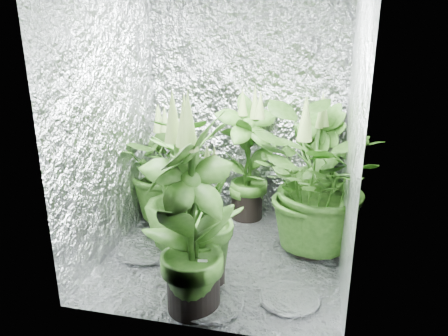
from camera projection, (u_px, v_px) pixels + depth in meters
name	position (u px, v px, depth m)	size (l,w,h in m)	color
ground	(224.00, 254.00, 3.12)	(1.60, 1.60, 0.00)	silver
walls	(224.00, 116.00, 2.80)	(1.62, 1.62, 2.00)	silver
plant_a	(168.00, 166.00, 3.53)	(0.98, 0.98, 0.97)	black
plant_b	(248.00, 160.00, 3.54)	(0.73, 0.73, 1.09)	black
plant_c	(312.00, 168.00, 3.39)	(0.63, 0.63, 1.06)	black
plant_d	(178.00, 196.00, 3.05)	(0.66, 0.66, 0.92)	black
plant_e	(315.00, 183.00, 2.99)	(0.95, 0.95, 1.11)	black
plant_f	(192.00, 217.00, 2.35)	(0.71, 0.71, 1.26)	black
plant_g	(202.00, 224.00, 2.62)	(0.52, 0.52, 0.94)	black
circulation_fan	(311.00, 220.00, 3.27)	(0.17, 0.33, 0.38)	black
plant_label	(203.00, 267.00, 2.40)	(0.05, 0.01, 0.09)	white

